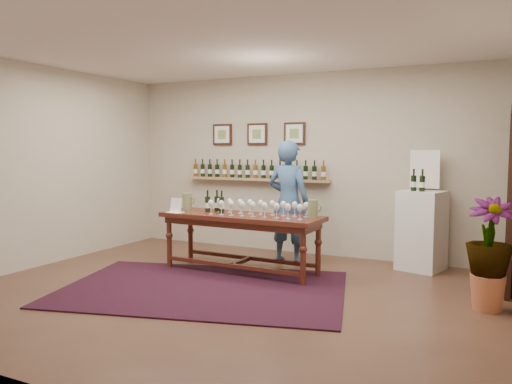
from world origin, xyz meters
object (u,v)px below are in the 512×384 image
at_px(display_pedestal, 422,230).
at_px(potted_plant, 489,254).
at_px(person, 289,202).
at_px(tasting_table, 241,223).

bearing_deg(display_pedestal, potted_plant, -60.28).
xyz_separation_m(display_pedestal, person, (-1.78, -0.44, 0.34)).
height_order(display_pedestal, potted_plant, display_pedestal).
bearing_deg(person, tasting_table, 71.95).
relative_size(potted_plant, person, 0.57).
bearing_deg(person, display_pedestal, -159.31).
distance_m(display_pedestal, person, 1.86).
distance_m(tasting_table, display_pedestal, 2.46).
bearing_deg(tasting_table, potted_plant, -3.52).
bearing_deg(potted_plant, person, 158.00).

